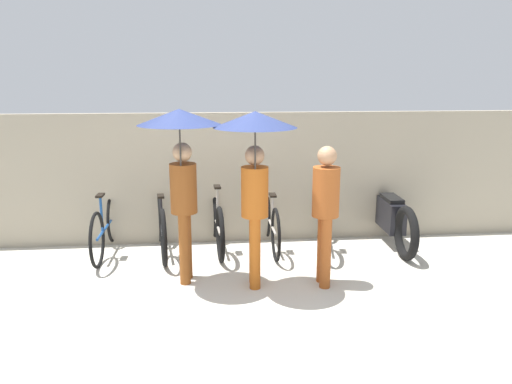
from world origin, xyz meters
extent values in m
plane|color=beige|center=(0.00, 0.00, 0.00)|extent=(30.00, 30.00, 0.00)
cube|color=gray|center=(0.00, 2.17, 0.98)|extent=(12.18, 0.12, 1.96)
torus|color=black|center=(-1.57, 2.28, 0.38)|extent=(0.06, 0.75, 0.75)
torus|color=black|center=(-1.59, 1.23, 0.38)|extent=(0.06, 0.75, 0.75)
cylinder|color=#19478C|center=(-1.58, 1.75, 0.38)|extent=(0.05, 1.05, 0.04)
cylinder|color=#19478C|center=(-1.58, 1.57, 0.63)|extent=(0.04, 0.04, 0.51)
cube|color=black|center=(-1.58, 1.57, 0.90)|extent=(0.09, 0.20, 0.03)
cylinder|color=#19478C|center=(-1.57, 2.28, 0.72)|extent=(0.04, 0.04, 0.68)
cylinder|color=#19478C|center=(-1.57, 2.28, 1.06)|extent=(0.44, 0.04, 0.03)
torus|color=black|center=(-0.86, 2.22, 0.39)|extent=(0.17, 0.78, 0.78)
torus|color=black|center=(-0.72, 1.20, 0.39)|extent=(0.17, 0.78, 0.78)
cylinder|color=black|center=(-0.79, 1.71, 0.39)|extent=(0.17, 1.02, 0.04)
cylinder|color=black|center=(-0.76, 1.53, 0.63)|extent=(0.04, 0.04, 0.47)
cube|color=black|center=(-0.76, 1.53, 0.88)|extent=(0.12, 0.21, 0.03)
cylinder|color=black|center=(-0.86, 2.22, 0.71)|extent=(0.04, 0.04, 0.65)
cylinder|color=black|center=(-0.86, 2.22, 1.04)|extent=(0.44, 0.09, 0.03)
torus|color=black|center=(-0.04, 2.33, 0.38)|extent=(0.11, 0.77, 0.77)
torus|color=black|center=(0.04, 1.28, 0.38)|extent=(0.11, 0.77, 0.77)
cylinder|color=#A59E93|center=(0.00, 1.80, 0.38)|extent=(0.11, 1.05, 0.04)
cylinder|color=#A59E93|center=(0.01, 1.62, 0.67)|extent=(0.04, 0.04, 0.57)
cube|color=black|center=(0.01, 1.62, 0.97)|extent=(0.10, 0.21, 0.03)
cylinder|color=#A59E93|center=(-0.04, 2.33, 0.68)|extent=(0.04, 0.04, 0.60)
cylinder|color=#A59E93|center=(-0.04, 2.33, 0.98)|extent=(0.44, 0.06, 0.03)
torus|color=black|center=(0.79, 2.30, 0.37)|extent=(0.04, 0.74, 0.74)
torus|color=black|center=(0.79, 1.23, 0.37)|extent=(0.04, 0.74, 0.74)
cylinder|color=#A59E93|center=(0.79, 1.77, 0.37)|extent=(0.04, 1.07, 0.04)
cylinder|color=#A59E93|center=(0.79, 1.58, 0.60)|extent=(0.04, 0.04, 0.46)
cube|color=black|center=(0.79, 1.58, 0.84)|extent=(0.09, 0.20, 0.03)
cylinder|color=#A59E93|center=(0.79, 2.30, 0.70)|extent=(0.04, 0.04, 0.65)
cylinder|color=#A59E93|center=(0.79, 2.30, 1.02)|extent=(0.44, 0.03, 0.03)
torus|color=black|center=(1.67, 2.22, 0.39)|extent=(0.20, 0.77, 0.77)
torus|color=black|center=(1.49, 1.23, 0.39)|extent=(0.20, 0.77, 0.77)
cylinder|color=#A59E93|center=(1.58, 1.73, 0.39)|extent=(0.22, 1.00, 0.04)
cylinder|color=#A59E93|center=(1.55, 1.55, 0.63)|extent=(0.04, 0.04, 0.48)
cube|color=black|center=(1.55, 1.55, 0.89)|extent=(0.12, 0.21, 0.03)
cylinder|color=#A59E93|center=(1.67, 2.22, 0.73)|extent=(0.04, 0.04, 0.68)
cylinder|color=#A59E93|center=(1.67, 2.22, 1.07)|extent=(0.44, 0.11, 0.03)
cylinder|color=brown|center=(-0.40, 0.75, 0.44)|extent=(0.13, 0.13, 0.88)
cylinder|color=brown|center=(-0.41, 0.57, 0.44)|extent=(0.13, 0.13, 0.88)
cylinder|color=brown|center=(-0.41, 0.66, 1.18)|extent=(0.32, 0.32, 0.60)
sphere|color=tan|center=(-0.41, 0.66, 1.61)|extent=(0.23, 0.23, 0.23)
cylinder|color=#332D28|center=(-0.42, 0.52, 1.58)|extent=(0.02, 0.02, 0.73)
cone|color=#19234C|center=(-0.42, 0.52, 2.04)|extent=(0.95, 0.95, 0.18)
cylinder|color=#B25619|center=(0.43, 0.53, 0.44)|extent=(0.13, 0.13, 0.87)
cylinder|color=#B25619|center=(0.42, 0.35, 0.44)|extent=(0.13, 0.13, 0.87)
cylinder|color=#B25619|center=(0.43, 0.44, 1.17)|extent=(0.32, 0.32, 0.59)
sphere|color=tan|center=(0.43, 0.44, 1.60)|extent=(0.23, 0.23, 0.23)
cylinder|color=#332D28|center=(0.42, 0.30, 1.57)|extent=(0.02, 0.02, 0.73)
cone|color=#19234C|center=(0.42, 0.30, 2.02)|extent=(0.93, 0.93, 0.18)
cylinder|color=#9E4C1E|center=(1.26, 0.48, 0.43)|extent=(0.13, 0.13, 0.87)
cylinder|color=#9E4C1E|center=(1.26, 0.30, 0.43)|extent=(0.13, 0.13, 0.87)
cylinder|color=#9E4C1E|center=(1.26, 0.39, 1.16)|extent=(0.32, 0.32, 0.59)
sphere|color=tan|center=(1.26, 0.39, 1.59)|extent=(0.23, 0.23, 0.23)
torus|color=black|center=(2.61, 2.41, 0.38)|extent=(0.14, 0.76, 0.75)
torus|color=black|center=(2.58, 1.11, 0.38)|extent=(0.14, 0.76, 0.75)
cube|color=black|center=(2.60, 1.76, 0.46)|extent=(0.26, 0.72, 0.44)
cube|color=black|center=(2.60, 1.76, 0.71)|extent=(0.23, 0.50, 0.06)
cylinder|color=#B2B2B7|center=(2.61, 2.41, 0.93)|extent=(0.58, 0.05, 0.03)
camera|label=1|loc=(-0.10, -5.19, 2.51)|focal=35.00mm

